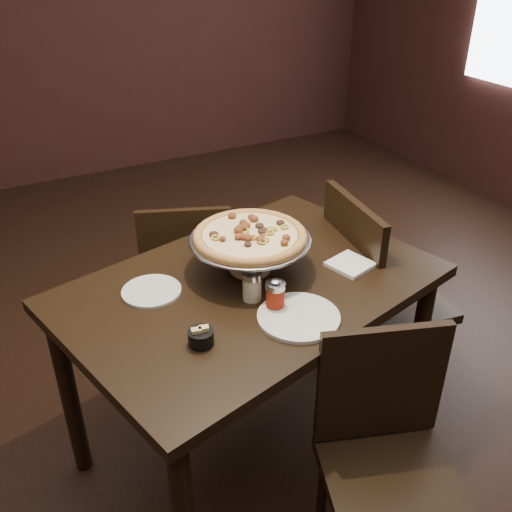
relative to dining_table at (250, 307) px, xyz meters
name	(u,v)px	position (x,y,z in m)	size (l,w,h in m)	color
room	(261,132)	(0.01, -0.05, 0.68)	(6.04, 7.04, 2.84)	black
dining_table	(250,307)	(0.00, 0.00, 0.00)	(1.50, 1.18, 0.83)	black
pizza_stand	(250,236)	(0.03, 0.06, 0.26)	(0.45, 0.45, 0.18)	#B3B3BA
parmesan_shaker	(252,285)	(-0.04, -0.10, 0.17)	(0.07, 0.07, 0.12)	beige
pepper_flake_shaker	(275,295)	(0.00, -0.18, 0.16)	(0.07, 0.07, 0.12)	maroon
packet_caddy	(201,337)	(-0.30, -0.24, 0.14)	(0.08, 0.08, 0.06)	black
napkin_stack	(350,264)	(0.39, -0.08, 0.12)	(0.14, 0.14, 0.02)	white
plate_left	(151,291)	(-0.34, 0.11, 0.11)	(0.21, 0.21, 0.01)	silver
plate_near	(299,317)	(0.04, -0.27, 0.12)	(0.27, 0.27, 0.01)	silver
serving_spatula	(255,243)	(0.03, 0.02, 0.25)	(0.15, 0.15, 0.02)	#B3B3BA
chair_far	(188,274)	(0.01, 0.68, -0.23)	(0.54, 0.54, 0.89)	black
chair_near	(387,453)	(0.16, -0.63, -0.23)	(0.53, 0.53, 0.90)	black
chair_side	(373,291)	(0.65, 0.06, -0.17)	(0.53, 0.53, 1.00)	black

